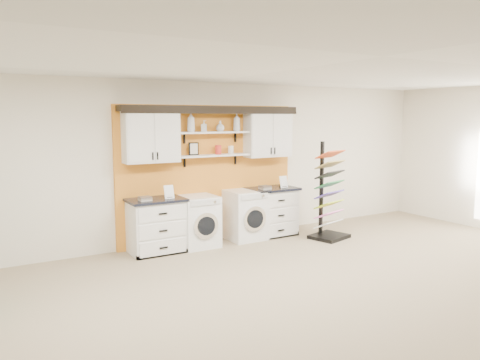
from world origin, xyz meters
TOP-DOWN VIEW (x-y plane):
  - floor at (0.00, 0.00)m, footprint 10.00×10.00m
  - ceiling at (0.00, 0.00)m, footprint 10.00×10.00m
  - wall_back at (0.00, 4.00)m, footprint 10.00×0.00m
  - accent_panel at (0.00, 3.96)m, footprint 3.40×0.07m
  - upper_cabinet_left at (-1.13, 3.79)m, footprint 0.90×0.35m
  - upper_cabinet_right at (1.13, 3.79)m, footprint 0.90×0.35m
  - shelf_lower at (0.00, 3.80)m, footprint 1.32×0.28m
  - shelf_upper at (0.00, 3.80)m, footprint 1.32×0.28m
  - crown_molding at (0.00, 3.81)m, footprint 3.30×0.41m
  - picture_frame at (-0.35, 3.85)m, footprint 0.18×0.02m
  - canister_red at (0.10, 3.80)m, footprint 0.11×0.11m
  - canister_cream at (0.35, 3.80)m, footprint 0.10×0.10m
  - base_cabinet_left at (-1.13, 3.64)m, footprint 0.91×0.66m
  - base_cabinet_right at (1.13, 3.64)m, footprint 0.91×0.66m
  - washer at (-0.40, 3.64)m, footprint 0.62×0.71m
  - dryer at (0.55, 3.64)m, footprint 0.64×0.71m
  - sample_rack at (1.89, 2.93)m, footprint 0.76×0.68m
  - soap_bottle_a at (-0.42, 3.80)m, footprint 0.16×0.16m
  - soap_bottle_b at (-0.17, 3.80)m, footprint 0.12×0.12m
  - soap_bottle_c at (0.14, 3.80)m, footprint 0.20×0.20m
  - soap_bottle_d at (0.47, 3.80)m, footprint 0.18×0.18m

SIDE VIEW (x-z plane):
  - floor at x=0.00m, z-range 0.00..0.00m
  - washer at x=-0.40m, z-range 0.00..0.87m
  - base_cabinet_left at x=-1.13m, z-range 0.00..0.89m
  - dryer at x=0.55m, z-range 0.00..0.89m
  - base_cabinet_right at x=1.13m, z-range 0.00..0.90m
  - sample_rack at x=1.89m, z-range -0.33..1.43m
  - accent_panel at x=0.00m, z-range 0.00..2.40m
  - wall_back at x=0.00m, z-range -3.60..6.40m
  - shelf_lower at x=0.00m, z-range 1.52..1.54m
  - canister_cream at x=0.35m, z-range 1.54..1.69m
  - canister_red at x=0.10m, z-range 1.54..1.71m
  - picture_frame at x=-0.35m, z-range 1.54..1.77m
  - upper_cabinet_left at x=-1.13m, z-range 1.46..2.30m
  - upper_cabinet_right at x=1.13m, z-range 1.46..2.30m
  - shelf_upper at x=0.00m, z-range 1.92..1.94m
  - soap_bottle_c at x=0.14m, z-range 1.95..2.13m
  - soap_bottle_b at x=-0.17m, z-range 1.94..2.14m
  - soap_bottle_d at x=0.47m, z-range 1.94..2.27m
  - soap_bottle_a at x=-0.42m, z-range 1.95..2.28m
  - crown_molding at x=0.00m, z-range 2.26..2.39m
  - ceiling at x=0.00m, z-range 2.80..2.80m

